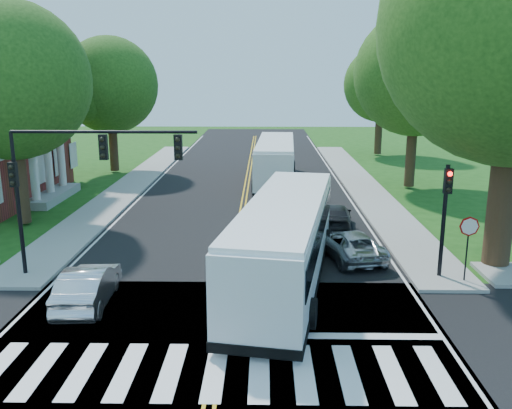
{
  "coord_description": "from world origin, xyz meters",
  "views": [
    {
      "loc": [
        1.33,
        -13.66,
        7.85
      ],
      "look_at": [
        0.95,
        8.92,
        2.4
      ],
      "focal_mm": 38.0,
      "sensor_mm": 36.0,
      "label": 1
    }
  ],
  "objects_px": {
    "signal_nw": "(75,168)",
    "dark_sedan": "(334,217)",
    "signal_ne": "(445,206)",
    "suv": "(351,245)",
    "bus_follow": "(276,161)",
    "bus_lead": "(285,239)",
    "hatchback": "(88,286)"
  },
  "relations": [
    {
      "from": "signal_nw",
      "to": "dark_sedan",
      "type": "xyz_separation_m",
      "value": [
        10.81,
        7.17,
        -3.74
      ]
    },
    {
      "from": "signal_ne",
      "to": "suv",
      "type": "distance_m",
      "value": 4.61
    },
    {
      "from": "suv",
      "to": "dark_sedan",
      "type": "xyz_separation_m",
      "value": [
        -0.12,
        4.71,
        0.01
      ]
    },
    {
      "from": "dark_sedan",
      "to": "suv",
      "type": "bearing_deg",
      "value": 96.92
    },
    {
      "from": "bus_follow",
      "to": "suv",
      "type": "height_order",
      "value": "bus_follow"
    },
    {
      "from": "bus_lead",
      "to": "bus_follow",
      "type": "bearing_deg",
      "value": -80.1
    },
    {
      "from": "signal_nw",
      "to": "signal_ne",
      "type": "height_order",
      "value": "signal_nw"
    },
    {
      "from": "signal_ne",
      "to": "signal_nw",
      "type": "bearing_deg",
      "value": -179.95
    },
    {
      "from": "hatchback",
      "to": "bus_follow",
      "type": "bearing_deg",
      "value": -110.44
    },
    {
      "from": "signal_ne",
      "to": "bus_follow",
      "type": "relative_size",
      "value": 0.36
    },
    {
      "from": "signal_ne",
      "to": "hatchback",
      "type": "relative_size",
      "value": 1.05
    },
    {
      "from": "bus_follow",
      "to": "dark_sedan",
      "type": "bearing_deg",
      "value": 105.74
    },
    {
      "from": "signal_ne",
      "to": "suv",
      "type": "relative_size",
      "value": 1.0
    },
    {
      "from": "signal_nw",
      "to": "signal_ne",
      "type": "distance_m",
      "value": 14.13
    },
    {
      "from": "hatchback",
      "to": "dark_sedan",
      "type": "distance_m",
      "value": 13.81
    },
    {
      "from": "hatchback",
      "to": "suv",
      "type": "xyz_separation_m",
      "value": [
        9.87,
        5.06,
        -0.08
      ]
    },
    {
      "from": "suv",
      "to": "bus_lead",
      "type": "bearing_deg",
      "value": 31.74
    },
    {
      "from": "bus_follow",
      "to": "hatchback",
      "type": "bearing_deg",
      "value": 75.08
    },
    {
      "from": "signal_ne",
      "to": "suv",
      "type": "bearing_deg",
      "value": 141.92
    },
    {
      "from": "bus_lead",
      "to": "hatchback",
      "type": "relative_size",
      "value": 3.05
    },
    {
      "from": "signal_ne",
      "to": "suv",
      "type": "height_order",
      "value": "signal_ne"
    },
    {
      "from": "signal_nw",
      "to": "dark_sedan",
      "type": "relative_size",
      "value": 1.66
    },
    {
      "from": "signal_ne",
      "to": "bus_follow",
      "type": "distance_m",
      "value": 20.31
    },
    {
      "from": "signal_nw",
      "to": "bus_follow",
      "type": "bearing_deg",
      "value": 67.64
    },
    {
      "from": "bus_follow",
      "to": "dark_sedan",
      "type": "distance_m",
      "value": 12.54
    },
    {
      "from": "bus_follow",
      "to": "hatchback",
      "type": "xyz_separation_m",
      "value": [
        -6.9,
        -21.95,
        -0.97
      ]
    },
    {
      "from": "bus_lead",
      "to": "hatchback",
      "type": "bearing_deg",
      "value": 28.01
    },
    {
      "from": "bus_lead",
      "to": "suv",
      "type": "distance_m",
      "value": 4.22
    },
    {
      "from": "hatchback",
      "to": "suv",
      "type": "distance_m",
      "value": 11.09
    },
    {
      "from": "signal_ne",
      "to": "dark_sedan",
      "type": "bearing_deg",
      "value": 114.35
    },
    {
      "from": "bus_lead",
      "to": "hatchback",
      "type": "height_order",
      "value": "bus_lead"
    },
    {
      "from": "suv",
      "to": "dark_sedan",
      "type": "height_order",
      "value": "dark_sedan"
    }
  ]
}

